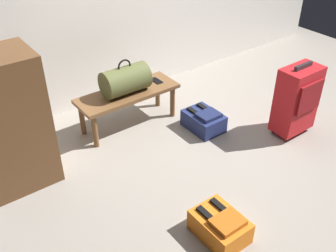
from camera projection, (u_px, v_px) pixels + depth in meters
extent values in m
plane|color=gray|center=(224.00, 157.00, 3.47)|extent=(6.60, 6.60, 0.00)
cube|color=brown|center=(128.00, 93.00, 3.71)|extent=(1.00, 0.36, 0.04)
cylinder|color=brown|center=(95.00, 131.00, 3.51)|extent=(0.05, 0.05, 0.33)
cylinder|color=brown|center=(172.00, 102.00, 3.95)|extent=(0.05, 0.05, 0.33)
cylinder|color=brown|center=(82.00, 119.00, 3.68)|extent=(0.05, 0.05, 0.33)
cylinder|color=brown|center=(158.00, 92.00, 4.12)|extent=(0.05, 0.05, 0.33)
cylinder|color=#51562D|center=(125.00, 80.00, 3.62)|extent=(0.44, 0.26, 0.26)
torus|color=black|center=(124.00, 66.00, 3.54)|extent=(0.14, 0.02, 0.14)
cube|color=black|center=(156.00, 81.00, 3.88)|extent=(0.07, 0.14, 0.01)
cube|color=black|center=(156.00, 80.00, 3.88)|extent=(0.06, 0.13, 0.00)
cube|color=red|center=(296.00, 99.00, 3.59)|extent=(0.39, 0.24, 0.63)
cube|color=maroon|center=(310.00, 97.00, 3.46)|extent=(0.31, 0.02, 0.28)
cube|color=#262628|center=(303.00, 66.00, 3.40)|extent=(0.22, 0.03, 0.04)
cylinder|color=black|center=(274.00, 130.00, 3.77)|extent=(0.02, 0.05, 0.05)
cylinder|color=black|center=(292.00, 121.00, 3.90)|extent=(0.02, 0.05, 0.05)
cube|color=navy|center=(203.00, 121.00, 3.80)|extent=(0.28, 0.38, 0.17)
cube|color=#182045|center=(209.00, 115.00, 3.69)|extent=(0.21, 0.17, 0.04)
cube|color=black|center=(195.00, 112.00, 3.76)|extent=(0.04, 0.19, 0.02)
cube|color=black|center=(204.00, 108.00, 3.82)|extent=(0.04, 0.19, 0.02)
cube|color=orange|center=(220.00, 227.00, 2.69)|extent=(0.28, 0.38, 0.17)
cube|color=#AD5514|center=(228.00, 222.00, 2.59)|extent=(0.21, 0.17, 0.04)
cube|color=black|center=(207.00, 215.00, 2.65)|extent=(0.04, 0.19, 0.02)
cube|color=black|center=(221.00, 207.00, 2.71)|extent=(0.04, 0.19, 0.02)
cube|color=brown|center=(7.00, 123.00, 2.92)|extent=(0.56, 0.44, 1.10)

